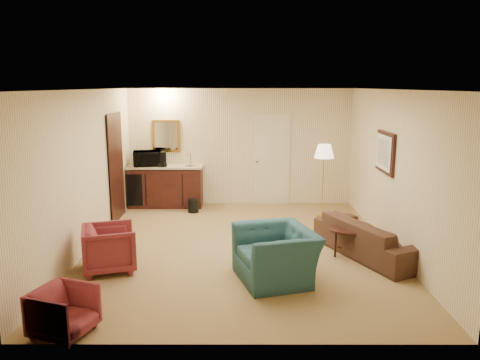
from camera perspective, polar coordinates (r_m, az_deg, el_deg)
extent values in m
plane|color=olive|center=(7.92, -0.02, -8.19)|extent=(6.00, 6.00, 0.00)
cube|color=#FAF0BB|center=(10.55, 0.01, 4.04)|extent=(5.00, 0.02, 2.60)
cube|color=#FAF0BB|center=(7.99, -18.26, 1.05)|extent=(0.02, 6.00, 2.60)
cube|color=#FAF0BB|center=(7.98, 18.25, 1.04)|extent=(0.02, 6.00, 2.60)
cube|color=white|center=(7.46, -0.02, 10.97)|extent=(5.00, 6.00, 0.02)
cube|color=beige|center=(10.58, 3.81, 2.53)|extent=(0.82, 0.06, 2.05)
cube|color=black|center=(9.62, -14.88, 1.43)|extent=(0.06, 0.98, 2.10)
cube|color=gold|center=(10.62, -8.97, 5.31)|extent=(0.62, 0.04, 0.72)
cube|color=black|center=(8.30, 17.25, 3.24)|extent=(0.06, 0.90, 0.70)
cube|color=#3B1812|center=(10.54, -8.99, -0.74)|extent=(1.64, 0.58, 0.92)
imported|color=black|center=(7.72, 15.57, -6.09)|extent=(1.37, 2.06, 0.78)
imported|color=#214654|center=(6.53, 4.40, -8.03)|extent=(1.01, 1.28, 0.98)
imported|color=maroon|center=(7.13, -15.64, -7.74)|extent=(0.86, 0.89, 0.74)
imported|color=maroon|center=(5.56, -20.72, -14.53)|extent=(0.70, 0.72, 0.59)
cube|color=black|center=(7.68, 13.66, -7.39)|extent=(0.93, 0.78, 0.45)
cube|color=gold|center=(9.69, 10.10, -0.08)|extent=(0.42, 0.42, 1.51)
cylinder|color=black|center=(10.04, -5.72, -3.15)|extent=(0.25, 0.25, 0.28)
imported|color=black|center=(10.49, -11.26, 2.80)|extent=(0.65, 0.44, 0.40)
cylinder|color=black|center=(10.34, -9.42, 2.51)|extent=(0.17, 0.17, 0.32)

